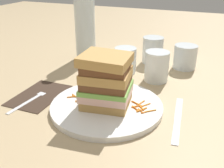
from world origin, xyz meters
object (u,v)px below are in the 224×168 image
at_px(knife, 178,120).
at_px(empty_tumbler_1, 125,60).
at_px(main_plate, 107,106).
at_px(juice_glass, 157,68).
at_px(empty_tumbler_2, 185,57).
at_px(sandwich, 107,81).
at_px(empty_tumbler_0, 153,50).
at_px(water_bottle, 85,24).
at_px(fork, 33,97).
at_px(napkin_dark, 40,95).

relative_size(knife, empty_tumbler_1, 2.49).
bearing_deg(main_plate, juice_glass, 72.06).
bearing_deg(empty_tumbler_2, knife, -84.03).
relative_size(knife, empty_tumbler_2, 2.56).
relative_size(sandwich, juice_glass, 1.41).
relative_size(empty_tumbler_0, empty_tumbler_1, 1.13).
height_order(main_plate, empty_tumbler_2, empty_tumbler_2).
xyz_separation_m(water_bottle, empty_tumbler_0, (0.24, 0.05, -0.08)).
height_order(fork, juice_glass, juice_glass).
bearing_deg(empty_tumbler_1, knife, -47.52).
distance_m(sandwich, knife, 0.18).
relative_size(fork, juice_glass, 1.85).
bearing_deg(fork, main_plate, 7.80).
height_order(fork, empty_tumbler_0, empty_tumbler_0).
bearing_deg(water_bottle, empty_tumbler_0, 11.76).
bearing_deg(sandwich, napkin_dark, -178.76).
xyz_separation_m(sandwich, empty_tumbler_2, (0.13, 0.35, -0.04)).
relative_size(sandwich, empty_tumbler_0, 1.40).
xyz_separation_m(napkin_dark, empty_tumbler_2, (0.33, 0.35, 0.04)).
bearing_deg(water_bottle, napkin_dark, -85.82).
xyz_separation_m(napkin_dark, knife, (0.36, 0.02, 0.00)).
distance_m(main_plate, water_bottle, 0.40).
distance_m(knife, juice_glass, 0.22).
xyz_separation_m(fork, empty_tumbler_2, (0.33, 0.38, 0.03)).
bearing_deg(water_bottle, knife, -37.62).
xyz_separation_m(knife, empty_tumbler_1, (-0.21, 0.23, 0.04)).
xyz_separation_m(sandwich, empty_tumbler_0, (0.02, 0.36, -0.03)).
bearing_deg(juice_glass, knife, -63.48).
distance_m(knife, empty_tumbler_1, 0.31).
xyz_separation_m(main_plate, napkin_dark, (-0.20, -0.00, -0.01)).
height_order(napkin_dark, empty_tumbler_1, empty_tumbler_1).
relative_size(fork, water_bottle, 0.59).
relative_size(water_bottle, empty_tumbler_0, 3.12).
relative_size(main_plate, empty_tumbler_1, 3.36).
bearing_deg(empty_tumbler_1, napkin_dark, -122.51).
xyz_separation_m(sandwich, empty_tumbler_1, (-0.04, 0.24, -0.03)).
bearing_deg(water_bottle, empty_tumbler_2, 6.30).
distance_m(napkin_dark, knife, 0.36).
distance_m(main_plate, empty_tumbler_2, 0.37).
relative_size(water_bottle, empty_tumbler_1, 3.53).
xyz_separation_m(napkin_dark, fork, (-0.00, -0.02, 0.00)).
bearing_deg(knife, napkin_dark, -177.14).
height_order(knife, empty_tumbler_0, empty_tumbler_0).
height_order(sandwich, empty_tumbler_2, sandwich).
relative_size(napkin_dark, empty_tumbler_0, 1.81).
relative_size(empty_tumbler_1, empty_tumbler_2, 1.03).
distance_m(main_plate, sandwich, 0.07).
bearing_deg(main_plate, napkin_dark, -178.57).
xyz_separation_m(sandwich, water_bottle, (-0.22, 0.31, 0.05)).
xyz_separation_m(water_bottle, empty_tumbler_2, (0.35, 0.04, -0.09)).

